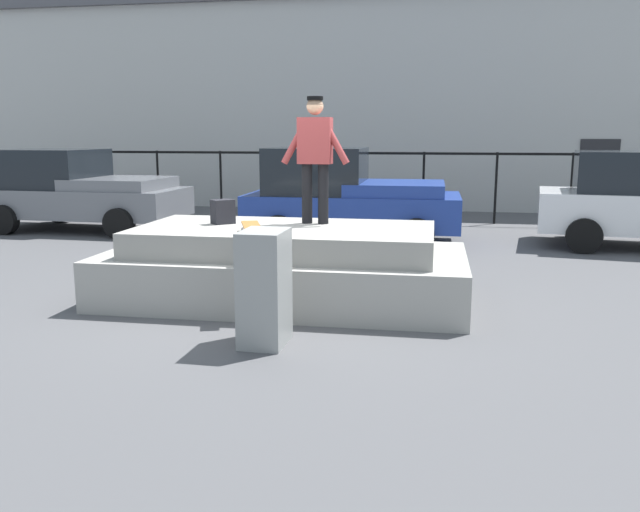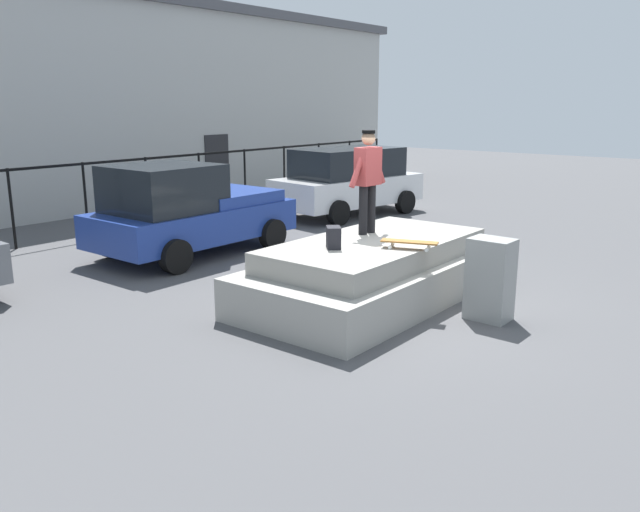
# 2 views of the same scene
# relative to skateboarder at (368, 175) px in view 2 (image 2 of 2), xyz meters

# --- Properties ---
(ground_plane) EXTENTS (60.00, 60.00, 0.00)m
(ground_plane) POSITION_rel_skateboarder_xyz_m (-0.42, -0.83, -1.91)
(ground_plane) COLOR #4C4C4F
(concrete_ledge) EXTENTS (4.62, 2.32, 0.96)m
(concrete_ledge) POSITION_rel_skateboarder_xyz_m (-0.33, -0.38, -1.47)
(concrete_ledge) COLOR #9E9B93
(concrete_ledge) RESTS_ON ground_plane
(skateboarder) EXTENTS (0.92, 0.25, 1.65)m
(skateboarder) POSITION_rel_skateboarder_xyz_m (0.00, 0.00, 0.00)
(skateboarder) COLOR black
(skateboarder) RESTS_ON concrete_ledge
(skateboard) EXTENTS (0.47, 0.84, 0.12)m
(skateboard) POSITION_rel_skateboarder_xyz_m (-0.55, -1.13, -0.85)
(skateboard) COLOR brown
(skateboard) RESTS_ON concrete_ledge
(backpack) EXTENTS (0.34, 0.34, 0.32)m
(backpack) POSITION_rel_skateboarder_xyz_m (-1.21, -0.24, -0.79)
(backpack) COLOR black
(backpack) RESTS_ON concrete_ledge
(car_blue_pickup_mid) EXTENTS (4.16, 2.19, 1.87)m
(car_blue_pickup_mid) POSITION_rel_skateboarder_xyz_m (-0.18, 4.26, -0.99)
(car_blue_pickup_mid) COLOR navy
(car_blue_pickup_mid) RESTS_ON ground_plane
(car_white_hatchback_far) EXTENTS (4.45, 2.59, 1.81)m
(car_white_hatchback_far) POSITION_rel_skateboarder_xyz_m (5.69, 4.54, -0.96)
(car_white_hatchback_far) COLOR white
(car_white_hatchback_far) RESTS_ON ground_plane
(utility_box) EXTENTS (0.45, 0.61, 1.18)m
(utility_box) POSITION_rel_skateboarder_xyz_m (-0.12, -2.21, -1.32)
(utility_box) COLOR gray
(utility_box) RESTS_ON ground_plane
(fence_row) EXTENTS (24.06, 0.06, 1.71)m
(fence_row) POSITION_rel_skateboarder_xyz_m (-0.42, 7.54, -0.74)
(fence_row) COLOR black
(fence_row) RESTS_ON ground_plane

